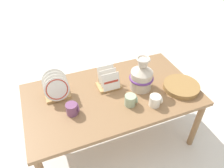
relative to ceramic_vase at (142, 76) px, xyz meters
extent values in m
plane|color=silver|center=(-0.27, 0.02, -0.74)|extent=(14.00, 14.00, 0.00)
cube|color=olive|center=(-0.27, 0.02, -0.15)|extent=(1.52, 0.85, 0.03)
cylinder|color=olive|center=(0.44, -0.36, -0.46)|extent=(0.06, 0.06, 0.58)
cylinder|color=olive|center=(-0.98, 0.39, -0.46)|extent=(0.06, 0.06, 0.58)
cylinder|color=olive|center=(0.44, 0.39, -0.46)|extent=(0.06, 0.06, 0.58)
cylinder|color=beige|center=(0.00, 0.00, -0.04)|extent=(0.19, 0.19, 0.18)
cone|color=beige|center=(0.00, 0.00, 0.08)|extent=(0.19, 0.19, 0.07)
cylinder|color=beige|center=(0.00, 0.00, 0.15)|extent=(0.08, 0.08, 0.06)
torus|color=beige|center=(0.00, 0.00, 0.18)|extent=(0.12, 0.12, 0.02)
torus|color=#60337A|center=(0.00, 0.00, -0.02)|extent=(0.22, 0.22, 0.02)
cube|color=tan|center=(-0.72, 0.16, -0.12)|extent=(0.21, 0.15, 0.02)
cylinder|color=tan|center=(-0.80, 0.22, -0.08)|extent=(0.01, 0.01, 0.06)
cylinder|color=tan|center=(-0.65, 0.22, -0.08)|extent=(0.01, 0.01, 0.06)
cylinder|color=white|center=(-0.72, 0.10, 0.00)|extent=(0.21, 0.07, 0.20)
torus|color=#B23323|center=(-0.72, 0.10, 0.00)|extent=(0.18, 0.06, 0.18)
cylinder|color=white|center=(-0.72, 0.14, 0.00)|extent=(0.21, 0.07, 0.20)
cylinder|color=white|center=(-0.72, 0.18, 0.00)|extent=(0.21, 0.07, 0.20)
cylinder|color=white|center=(-0.72, 0.23, 0.00)|extent=(0.21, 0.07, 0.20)
cube|color=tan|center=(-0.26, 0.12, -0.12)|extent=(0.21, 0.15, 0.02)
cylinder|color=tan|center=(-0.34, 0.18, -0.08)|extent=(0.01, 0.01, 0.06)
cylinder|color=tan|center=(-0.19, 0.18, -0.08)|extent=(0.01, 0.01, 0.06)
cube|color=white|center=(-0.26, 0.06, -0.03)|extent=(0.16, 0.05, 0.15)
cube|color=white|center=(-0.26, 0.12, -0.03)|extent=(0.16, 0.05, 0.15)
cube|color=white|center=(-0.26, 0.18, -0.03)|extent=(0.16, 0.05, 0.15)
cube|color=#B23323|center=(-0.26, 0.06, -0.03)|extent=(0.13, 0.01, 0.02)
cylinder|color=olive|center=(0.34, -0.15, -0.13)|extent=(0.32, 0.32, 0.01)
cylinder|color=olive|center=(0.34, -0.15, -0.12)|extent=(0.32, 0.32, 0.01)
cylinder|color=olive|center=(0.34, -0.15, -0.11)|extent=(0.32, 0.32, 0.01)
cylinder|color=olive|center=(0.34, -0.15, -0.10)|extent=(0.32, 0.32, 0.01)
cylinder|color=olive|center=(0.34, -0.15, -0.09)|extent=(0.32, 0.32, 0.01)
cylinder|color=#7A4770|center=(-0.65, -0.08, -0.08)|extent=(0.09, 0.09, 0.10)
torus|color=#7A4770|center=(-0.61, -0.08, -0.08)|extent=(0.02, 0.08, 0.08)
cylinder|color=#9EB28E|center=(-0.18, -0.16, -0.08)|extent=(0.09, 0.09, 0.10)
torus|color=#9EB28E|center=(-0.14, -0.16, -0.08)|extent=(0.02, 0.08, 0.08)
cylinder|color=silver|center=(0.00, -0.24, -0.08)|extent=(0.09, 0.09, 0.10)
torus|color=silver|center=(0.05, -0.24, -0.08)|extent=(0.02, 0.08, 0.08)
camera|label=1|loc=(-0.80, -1.31, 1.17)|focal=35.00mm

